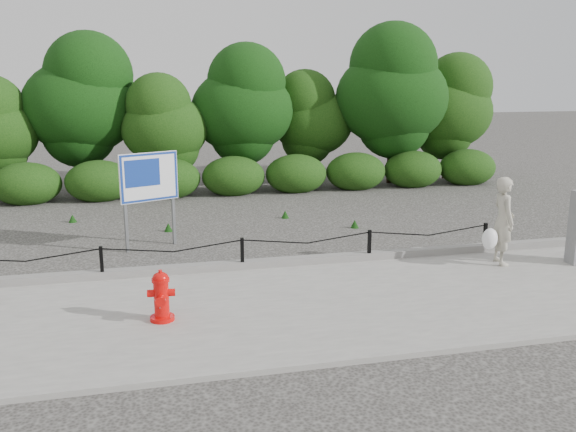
% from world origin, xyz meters
% --- Properties ---
extents(ground, '(90.00, 90.00, 0.00)m').
position_xyz_m(ground, '(0.00, 0.00, 0.00)').
color(ground, '#2D2B28').
rests_on(ground, ground).
extents(sidewalk, '(14.00, 4.00, 0.08)m').
position_xyz_m(sidewalk, '(0.00, -2.00, 0.04)').
color(sidewalk, gray).
rests_on(sidewalk, ground).
extents(curb, '(14.00, 0.22, 0.14)m').
position_xyz_m(curb, '(0.00, 0.05, 0.15)').
color(curb, slate).
rests_on(curb, sidewalk).
extents(chain_barrier, '(10.06, 0.06, 0.60)m').
position_xyz_m(chain_barrier, '(0.00, 0.00, 0.46)').
color(chain_barrier, black).
rests_on(chain_barrier, sidewalk).
extents(treeline, '(20.42, 4.00, 5.19)m').
position_xyz_m(treeline, '(0.97, 8.94, 2.67)').
color(treeline, black).
rests_on(treeline, ground).
extents(fire_hydrant, '(0.41, 0.42, 0.77)m').
position_xyz_m(fire_hydrant, '(-1.54, -2.13, 0.45)').
color(fire_hydrant, red).
rests_on(fire_hydrant, sidewalk).
extents(pedestrian, '(0.74, 0.66, 1.68)m').
position_xyz_m(pedestrian, '(4.84, -0.81, 0.90)').
color(pedestrian, '#A7A18F').
rests_on(pedestrian, sidewalk).
extents(advertising_sign, '(1.19, 0.56, 2.05)m').
position_xyz_m(advertising_sign, '(-1.60, 2.12, 1.45)').
color(advertising_sign, slate).
rests_on(advertising_sign, ground).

